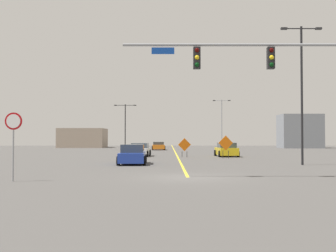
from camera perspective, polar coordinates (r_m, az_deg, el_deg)
ground at (r=20.33m, az=2.73°, el=-6.96°), size 164.41×164.41×0.00m
road_centre_stripe at (r=65.92m, az=0.85°, el=-3.26°), size 0.16×91.34×0.01m
traffic_signal_assembly at (r=21.06m, az=13.87°, el=7.23°), size 10.82×0.44×6.87m
stop_sign at (r=19.59m, az=-20.17°, el=-0.89°), size 0.76×0.07×3.01m
street_lamp_mid_right at (r=75.51m, az=7.30°, el=0.81°), size 3.14×0.24×8.70m
street_lamp_far_left at (r=31.21m, az=17.66°, el=5.29°), size 2.88×0.24×9.77m
street_lamp_far_right at (r=69.11m, az=-5.79°, el=0.49°), size 3.63×0.24×7.37m
construction_sign_right_shoulder at (r=39.34m, az=7.83°, el=-2.42°), size 1.37×0.22×2.11m
construction_sign_right_lane at (r=41.18m, az=2.27°, el=-2.64°), size 1.26×0.32×1.87m
car_yellow_distant at (r=43.21m, az=7.93°, el=-3.23°), size 2.14×4.22×1.40m
car_orange_far at (r=66.39m, az=-1.29°, el=-2.72°), size 2.24×4.46×1.26m
car_blue_passing at (r=30.71m, az=-4.80°, el=-3.89°), size 2.09×4.64×1.42m
car_white_near at (r=43.53m, az=-3.79°, el=-3.24°), size 2.14×4.43×1.36m
roadside_building_west at (r=84.43m, az=-11.41°, el=-1.60°), size 8.68×7.65×3.74m
roadside_building_east at (r=82.46m, az=17.42°, el=-0.68°), size 7.45×5.35×6.27m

